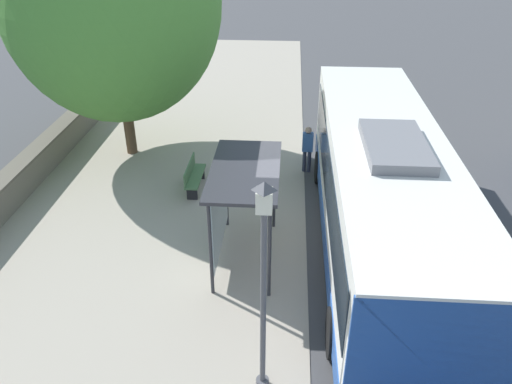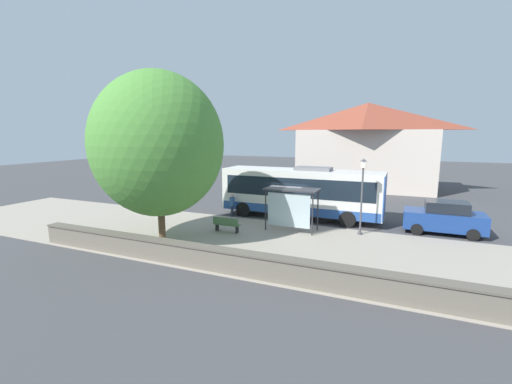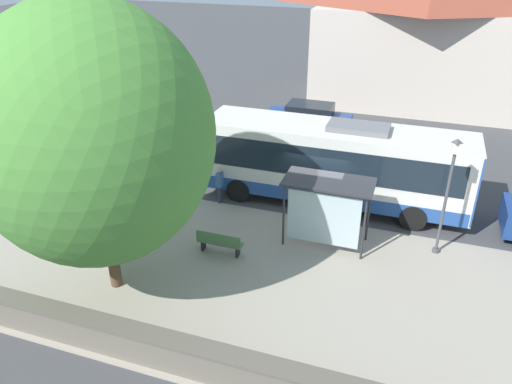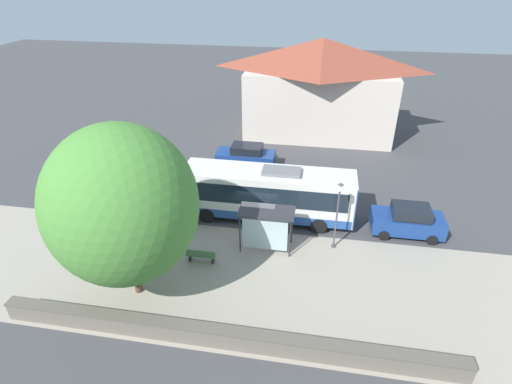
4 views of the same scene
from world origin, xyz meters
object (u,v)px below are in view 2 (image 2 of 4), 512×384
(bus, at_px, (301,191))
(parked_car_behind_bus, at_px, (444,218))
(bench, at_px, (227,224))
(street_lamp_near, at_px, (362,190))
(pedestrian, at_px, (232,204))
(shade_tree, at_px, (158,145))
(parked_car_far_lane, at_px, (292,187))
(bus_shelter, at_px, (291,196))

(bus, relative_size, parked_car_behind_bus, 2.54)
(bench, distance_m, street_lamp_near, 7.84)
(pedestrian, distance_m, shade_tree, 7.49)
(bus, distance_m, parked_car_behind_bus, 8.52)
(bench, relative_size, parked_car_far_lane, 0.35)
(bus_shelter, bearing_deg, shade_tree, 127.44)
(street_lamp_near, xyz_separation_m, shade_tree, (-5.20, 9.58, 2.53))
(street_lamp_near, distance_m, shade_tree, 11.19)
(street_lamp_near, height_order, shade_tree, shade_tree)
(street_lamp_near, relative_size, parked_car_far_lane, 0.93)
(pedestrian, bearing_deg, parked_car_far_lane, -10.89)
(bus, height_order, parked_car_far_lane, bus)
(bench, height_order, parked_car_behind_bus, parked_car_behind_bus)
(street_lamp_near, relative_size, parked_car_behind_bus, 1.02)
(bus, height_order, pedestrian, bus)
(pedestrian, relative_size, bench, 0.97)
(pedestrian, height_order, shade_tree, shade_tree)
(bus, relative_size, shade_tree, 1.21)
(pedestrian, xyz_separation_m, street_lamp_near, (-0.95, -8.56, 1.62))
(bus, relative_size, parked_car_far_lane, 2.30)
(bench, height_order, street_lamp_near, street_lamp_near)
(bus, xyz_separation_m, parked_car_far_lane, (6.94, 2.76, -0.89))
(bus, height_order, parked_car_behind_bus, bus)
(pedestrian, bearing_deg, bus, -70.41)
(bus, xyz_separation_m, parked_car_behind_bus, (-0.38, -8.47, -0.89))
(shade_tree, bearing_deg, parked_car_behind_bus, -62.19)
(bus_shelter, height_order, street_lamp_near, street_lamp_near)
(street_lamp_near, xyz_separation_m, parked_car_behind_bus, (2.13, -4.31, -1.62))
(parked_car_far_lane, bearing_deg, bus_shelter, -163.15)
(bus_shelter, height_order, shade_tree, shade_tree)
(street_lamp_near, bearing_deg, shade_tree, 118.46)
(bus_shelter, height_order, parked_car_behind_bus, bus_shelter)
(parked_car_behind_bus, bearing_deg, street_lamp_near, 116.34)
(bus, xyz_separation_m, street_lamp_near, (-2.52, -4.16, 0.73))
(bus_shelter, distance_m, shade_tree, 7.86)
(bus, xyz_separation_m, bench, (-5.04, 2.97, -1.33))
(bus_shelter, relative_size, shade_tree, 0.35)
(bus, height_order, street_lamp_near, street_lamp_near)
(bus, distance_m, shade_tree, 9.98)
(bus_shelter, distance_m, parked_car_behind_bus, 8.71)
(pedestrian, bearing_deg, shade_tree, 170.54)
(shade_tree, relative_size, parked_car_behind_bus, 2.10)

